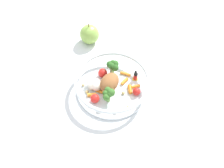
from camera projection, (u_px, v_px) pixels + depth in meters
name	position (u px, v px, depth m)	size (l,w,h in m)	color
ground_plane	(107.00, 88.00, 0.82)	(2.40, 2.40, 0.00)	white
food_container	(110.00, 83.00, 0.79)	(0.24, 0.24, 0.07)	white
loose_apple	(90.00, 34.00, 0.92)	(0.07, 0.07, 0.08)	#8CB74C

